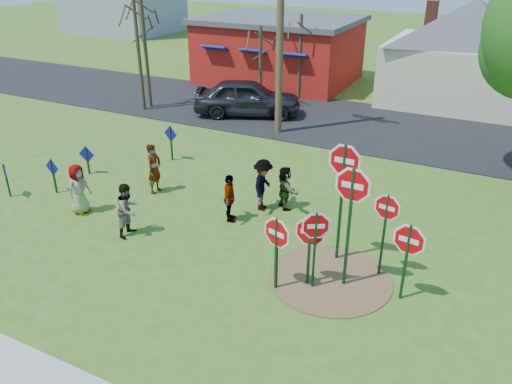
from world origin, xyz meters
TOP-DOWN VIEW (x-y plane):
  - ground at (0.00, 0.00)m, footprint 120.00×120.00m
  - sidewalk at (0.00, -7.20)m, footprint 22.00×1.80m
  - road at (0.00, 11.50)m, footprint 120.00×7.50m
  - dirt_patch at (4.50, -1.00)m, footprint 3.20×3.20m
  - red_building at (-5.50, 17.99)m, footprint 9.40×7.69m
  - cream_house at (5.50, 18.00)m, footprint 9.40×9.40m
  - stop_sign_a at (3.41, -2.01)m, footprint 1.03×0.31m
  - stop_sign_b at (4.35, -0.03)m, footprint 1.17×0.08m
  - stop_sign_c at (4.89, -1.08)m, footprint 1.18×0.08m
  - stop_sign_d at (5.58, -0.25)m, footprint 0.92×0.18m
  - stop_sign_e at (4.04, -1.45)m, footprint 1.06×0.07m
  - stop_sign_f at (6.30, -1.00)m, footprint 1.05×0.17m
  - stop_sign_g at (4.22, -1.55)m, footprint 0.83×0.49m
  - blue_diamond_a at (-6.92, -1.41)m, footprint 0.57×0.35m
  - blue_diamond_b at (-5.72, -0.48)m, footprint 0.62×0.06m
  - blue_diamond_c at (-5.85, 1.27)m, footprint 0.66×0.11m
  - blue_diamond_d at (-3.83, 3.81)m, footprint 0.67×0.12m
  - person_a at (-3.89, -1.15)m, footprint 0.55×0.83m
  - person_b at (-2.65, 1.15)m, footprint 0.45×0.66m
  - person_c at (-1.58, -1.53)m, footprint 0.65×0.82m
  - person_d at (1.27, 1.68)m, footprint 0.81×1.20m
  - person_e at (0.68, 0.51)m, footprint 0.69×0.99m
  - person_f at (1.87, 2.06)m, footprint 1.27×1.26m
  - suv at (-3.85, 10.44)m, footprint 5.70×4.00m
  - utility_pole at (-1.39, 8.77)m, footprint 2.45×0.51m
  - bare_tree_west at (-9.19, 9.43)m, footprint 1.80×1.80m
  - bare_tree_east at (-3.90, 12.02)m, footprint 1.80×1.80m
  - bare_tree_mid at (-9.18, 8.86)m, footprint 1.80×1.80m
  - bare_tree_extra at (-2.71, 14.51)m, footprint 1.80×1.80m

SIDE VIEW (x-z plane):
  - ground at x=0.00m, z-range 0.00..0.00m
  - dirt_patch at x=4.50m, z-range 0.00..0.03m
  - road at x=0.00m, z-range 0.00..0.04m
  - sidewalk at x=0.00m, z-range 0.00..0.08m
  - blue_diamond_c at x=-5.85m, z-range 0.12..1.24m
  - person_f at x=1.87m, z-range 0.00..1.46m
  - blue_diamond_a at x=-6.92m, z-range 0.14..1.37m
  - person_e at x=0.68m, z-range 0.00..1.56m
  - blue_diamond_b at x=-5.72m, z-range 0.15..1.43m
  - person_c at x=-1.58m, z-range 0.00..1.64m
  - person_a at x=-3.89m, z-range 0.00..1.65m
  - person_d at x=1.27m, z-range 0.00..1.73m
  - person_b at x=-2.65m, z-range 0.00..1.76m
  - blue_diamond_d at x=-3.83m, z-range 0.18..1.63m
  - suv at x=-3.85m, z-range 0.04..1.84m
  - stop_sign_e at x=4.04m, z-range 0.35..2.39m
  - stop_sign_a at x=3.41m, z-range 0.38..2.52m
  - stop_sign_f at x=6.30m, z-range 0.43..2.62m
  - stop_sign_g at x=4.22m, z-range 0.44..2.70m
  - stop_sign_d at x=5.58m, z-range 0.55..3.00m
  - red_building at x=-5.50m, z-range 0.02..3.92m
  - stop_sign_c at x=4.89m, z-range 0.70..4.09m
  - stop_sign_b at x=4.35m, z-range 0.81..4.32m
  - bare_tree_east at x=-3.90m, z-range 0.62..4.84m
  - cream_house at x=5.50m, z-range -0.33..6.17m
  - bare_tree_extra at x=-2.71m, z-range 0.67..5.24m
  - bare_tree_mid at x=-9.18m, z-range 0.88..6.86m
  - bare_tree_west at x=-9.19m, z-range 0.93..7.22m
  - utility_pole at x=-1.39m, z-range 0.26..10.33m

